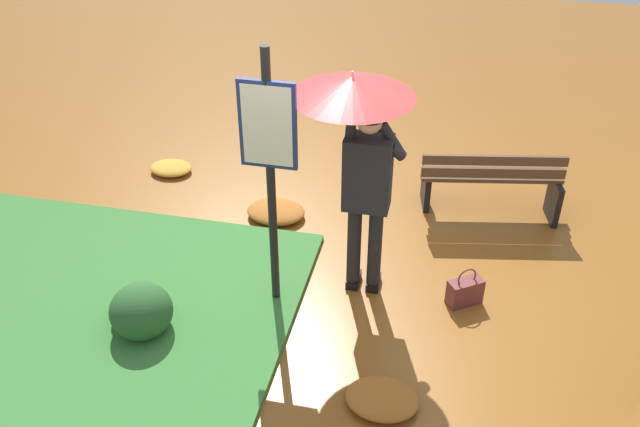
% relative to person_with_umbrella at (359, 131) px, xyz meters
% --- Properties ---
extents(ground_plane, '(18.00, 18.00, 0.00)m').
position_rel_person_with_umbrella_xyz_m(ground_plane, '(0.07, -0.26, -1.55)').
color(ground_plane, brown).
extents(person_with_umbrella, '(0.96, 0.96, 2.04)m').
position_rel_person_with_umbrella_xyz_m(person_with_umbrella, '(0.00, 0.00, 0.00)').
color(person_with_umbrella, black).
rests_on(person_with_umbrella, ground_plane).
extents(info_sign_post, '(0.44, 0.07, 2.30)m').
position_rel_person_with_umbrella_xyz_m(info_sign_post, '(0.63, 0.33, -0.11)').
color(info_sign_post, black).
rests_on(info_sign_post, ground_plane).
extents(handbag, '(0.33, 0.28, 0.37)m').
position_rel_person_with_umbrella_xyz_m(handbag, '(-0.97, 0.01, -1.42)').
color(handbag, brown).
rests_on(handbag, ground_plane).
extents(park_bench, '(1.41, 0.62, 0.75)m').
position_rel_person_with_umbrella_xyz_m(park_bench, '(-1.13, -1.46, -1.15)').
color(park_bench, black).
rests_on(park_bench, ground_plane).
extents(shrub_cluster, '(0.56, 0.51, 0.46)m').
position_rel_person_with_umbrella_xyz_m(shrub_cluster, '(1.61, 0.93, -1.34)').
color(shrub_cluster, '#285628').
rests_on(shrub_cluster, ground_plane).
extents(leaf_pile_near_person, '(0.60, 0.48, 0.13)m').
position_rel_person_with_umbrella_xyz_m(leaf_pile_near_person, '(0.97, -0.92, -1.49)').
color(leaf_pile_near_person, '#A86023').
rests_on(leaf_pile_near_person, ground_plane).
extents(leaf_pile_by_bench, '(0.47, 0.38, 0.10)m').
position_rel_person_with_umbrella_xyz_m(leaf_pile_by_bench, '(2.38, -1.54, -1.50)').
color(leaf_pile_by_bench, gold).
rests_on(leaf_pile_by_bench, ground_plane).
extents(leaf_pile_far_path, '(0.54, 0.43, 0.12)m').
position_rel_person_with_umbrella_xyz_m(leaf_pile_far_path, '(-0.44, 1.28, -1.49)').
color(leaf_pile_far_path, '#A86023').
rests_on(leaf_pile_far_path, ground_plane).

